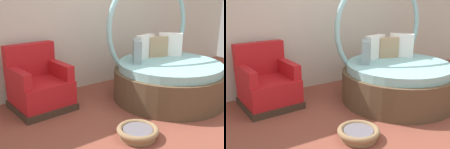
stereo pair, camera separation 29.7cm
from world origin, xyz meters
TOP-DOWN VIEW (x-y plane):
  - ground_plane at (0.00, 0.00)m, footprint 8.00×8.00m
  - back_wall at (0.00, 2.19)m, footprint 8.00×0.12m
  - round_daybed at (0.68, 0.87)m, footprint 1.77×1.77m
  - red_armchair at (-1.15, 1.68)m, footprint 0.85×0.85m
  - pet_basket at (-0.55, 0.14)m, footprint 0.51×0.51m

SIDE VIEW (x-z plane):
  - ground_plane at x=0.00m, z-range -0.02..0.00m
  - pet_basket at x=-0.55m, z-range 0.01..0.14m
  - red_armchair at x=-1.15m, z-range -0.14..0.80m
  - round_daybed at x=0.68m, z-range -0.59..1.40m
  - back_wall at x=0.00m, z-range 0.00..2.65m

